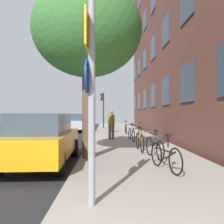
{
  "coord_description": "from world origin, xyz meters",
  "views": [
    {
      "loc": [
        -0.11,
        -0.78,
        1.62
      ],
      "look_at": [
        0.27,
        13.48,
        1.73
      ],
      "focal_mm": 37.02,
      "sensor_mm": 36.0,
      "label": 1
    }
  ],
  "objects_px": {
    "traffic_light": "(103,104)",
    "bicycle_4": "(140,130)",
    "tree_near": "(87,32)",
    "bicycle_1": "(155,147)",
    "bicycle_2": "(140,141)",
    "pedestrian_0": "(111,123)",
    "bicycle_0": "(165,156)",
    "sign_post": "(90,88)",
    "car_1": "(79,122)",
    "bicycle_3": "(131,134)",
    "pedestrian_1": "(111,121)",
    "bicycle_5": "(126,128)",
    "car_0": "(43,138)"
  },
  "relations": [
    {
      "from": "bicycle_0",
      "to": "bicycle_1",
      "type": "xyz_separation_m",
      "value": [
        0.07,
        1.68,
        -0.0
      ]
    },
    {
      "from": "tree_near",
      "to": "bicycle_3",
      "type": "bearing_deg",
      "value": 67.27
    },
    {
      "from": "car_0",
      "to": "sign_post",
      "type": "bearing_deg",
      "value": -64.04
    },
    {
      "from": "bicycle_4",
      "to": "car_0",
      "type": "relative_size",
      "value": 0.36
    },
    {
      "from": "bicycle_0",
      "to": "car_0",
      "type": "relative_size",
      "value": 0.38
    },
    {
      "from": "pedestrian_1",
      "to": "bicycle_3",
      "type": "bearing_deg",
      "value": -80.12
    },
    {
      "from": "sign_post",
      "to": "car_0",
      "type": "relative_size",
      "value": 0.75
    },
    {
      "from": "bicycle_2",
      "to": "pedestrian_0",
      "type": "height_order",
      "value": "pedestrian_0"
    },
    {
      "from": "pedestrian_0",
      "to": "bicycle_0",
      "type": "bearing_deg",
      "value": -80.44
    },
    {
      "from": "sign_post",
      "to": "bicycle_3",
      "type": "distance_m",
      "value": 9.25
    },
    {
      "from": "tree_near",
      "to": "traffic_light",
      "type": "bearing_deg",
      "value": 89.02
    },
    {
      "from": "bicycle_0",
      "to": "bicycle_3",
      "type": "bearing_deg",
      "value": 91.35
    },
    {
      "from": "bicycle_4",
      "to": "bicycle_5",
      "type": "xyz_separation_m",
      "value": [
        -0.86,
        1.41,
        0.03
      ]
    },
    {
      "from": "traffic_light",
      "to": "bicycle_4",
      "type": "bearing_deg",
      "value": -72.4
    },
    {
      "from": "bicycle_3",
      "to": "pedestrian_1",
      "type": "relative_size",
      "value": 1.1
    },
    {
      "from": "bicycle_1",
      "to": "bicycle_2",
      "type": "distance_m",
      "value": 1.53
    },
    {
      "from": "bicycle_1",
      "to": "bicycle_3",
      "type": "xyz_separation_m",
      "value": [
        -0.23,
        4.99,
        0.0
      ]
    },
    {
      "from": "bicycle_3",
      "to": "pedestrian_0",
      "type": "bearing_deg",
      "value": 144.36
    },
    {
      "from": "bicycle_0",
      "to": "bicycle_2",
      "type": "bearing_deg",
      "value": 93.83
    },
    {
      "from": "car_1",
      "to": "bicycle_2",
      "type": "bearing_deg",
      "value": -71.94
    },
    {
      "from": "bicycle_5",
      "to": "car_1",
      "type": "distance_m",
      "value": 5.13
    },
    {
      "from": "tree_near",
      "to": "bicycle_3",
      "type": "height_order",
      "value": "tree_near"
    },
    {
      "from": "bicycle_5",
      "to": "pedestrian_0",
      "type": "relative_size",
      "value": 1.02
    },
    {
      "from": "bicycle_0",
      "to": "car_1",
      "type": "relative_size",
      "value": 0.38
    },
    {
      "from": "bicycle_4",
      "to": "tree_near",
      "type": "bearing_deg",
      "value": -110.12
    },
    {
      "from": "tree_near",
      "to": "bicycle_1",
      "type": "bearing_deg",
      "value": -2.13
    },
    {
      "from": "bicycle_3",
      "to": "bicycle_4",
      "type": "xyz_separation_m",
      "value": [
        0.95,
        3.29,
        -0.02
      ]
    },
    {
      "from": "bicycle_0",
      "to": "traffic_light",
      "type": "bearing_deg",
      "value": 95.93
    },
    {
      "from": "sign_post",
      "to": "bicycle_0",
      "type": "bearing_deg",
      "value": 51.24
    },
    {
      "from": "tree_near",
      "to": "pedestrian_1",
      "type": "relative_size",
      "value": 3.8
    },
    {
      "from": "tree_near",
      "to": "bicycle_0",
      "type": "height_order",
      "value": "tree_near"
    },
    {
      "from": "sign_post",
      "to": "car_1",
      "type": "relative_size",
      "value": 0.75
    },
    {
      "from": "bicycle_1",
      "to": "bicycle_3",
      "type": "bearing_deg",
      "value": 92.59
    },
    {
      "from": "pedestrian_0",
      "to": "pedestrian_1",
      "type": "height_order",
      "value": "pedestrian_0"
    },
    {
      "from": "pedestrian_1",
      "to": "car_0",
      "type": "bearing_deg",
      "value": -101.99
    },
    {
      "from": "bicycle_1",
      "to": "car_0",
      "type": "relative_size",
      "value": 0.38
    },
    {
      "from": "traffic_light",
      "to": "bicycle_1",
      "type": "distance_m",
      "value": 17.08
    },
    {
      "from": "bicycle_5",
      "to": "pedestrian_1",
      "type": "xyz_separation_m",
      "value": [
        -1.1,
        1.11,
        0.5
      ]
    },
    {
      "from": "bicycle_5",
      "to": "pedestrian_0",
      "type": "xyz_separation_m",
      "value": [
        -1.19,
        -3.91,
        0.59
      ]
    },
    {
      "from": "car_1",
      "to": "bicycle_3",
      "type": "bearing_deg",
      "value": -64.6
    },
    {
      "from": "bicycle_1",
      "to": "car_0",
      "type": "distance_m",
      "value": 3.67
    },
    {
      "from": "bicycle_0",
      "to": "pedestrian_1",
      "type": "bearing_deg",
      "value": 95.35
    },
    {
      "from": "sign_post",
      "to": "traffic_light",
      "type": "distance_m",
      "value": 20.81
    },
    {
      "from": "bicycle_2",
      "to": "traffic_light",
      "type": "bearing_deg",
      "value": 96.37
    },
    {
      "from": "traffic_light",
      "to": "bicycle_3",
      "type": "distance_m",
      "value": 12.17
    },
    {
      "from": "tree_near",
      "to": "bicycle_4",
      "type": "distance_m",
      "value": 9.58
    },
    {
      "from": "bicycle_2",
      "to": "pedestrian_1",
      "type": "bearing_deg",
      "value": 95.87
    },
    {
      "from": "bicycle_1",
      "to": "bicycle_5",
      "type": "xyz_separation_m",
      "value": [
        -0.13,
        9.68,
        0.01
      ]
    },
    {
      "from": "sign_post",
      "to": "bicycle_3",
      "type": "bearing_deg",
      "value": 79.35
    },
    {
      "from": "bicycle_5",
      "to": "tree_near",
      "type": "bearing_deg",
      "value": -102.6
    }
  ]
}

